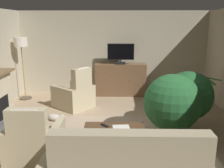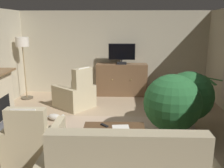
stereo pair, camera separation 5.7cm
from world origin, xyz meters
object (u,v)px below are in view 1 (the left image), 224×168
Objects in this scene: armchair_facing_sofa at (35,142)px; cat at (56,117)px; tv_remote at (105,125)px; potted_plant_leafy_by_curtain at (188,96)px; floor_lamp at (21,50)px; tv_cabinet at (120,80)px; potted_plant_tall_palm_by_window at (201,98)px; television at (121,53)px; potted_plant_small_fern_corner at (172,103)px; coffee_table at (115,130)px; folded_newspaper at (121,127)px; armchair_in_far_corner at (75,95)px.

armchair_facing_sofa reaches higher than cat.
potted_plant_leafy_by_curtain reaches higher than tv_remote.
armchair_facing_sofa reaches higher than tv_remote.
floor_lamp is (-2.57, 2.94, 1.05)m from tv_remote.
potted_plant_tall_palm_by_window is at bearing -31.67° from tv_cabinet.
potted_plant_tall_palm_by_window is (2.12, -1.26, -1.03)m from television.
potted_plant_small_fern_corner is at bearing -71.86° from television.
floor_lamp reaches higher than tv_remote.
floor_lamp is (-4.31, 2.03, 0.77)m from potted_plant_leafy_by_curtain.
tv_cabinet is 0.86× the size of floor_lamp.
armchair_facing_sofa is (-1.47, -3.83, -0.16)m from tv_cabinet.
coffee_table is at bearing -43.31° from cat.
potted_plant_leafy_by_curtain reaches higher than potted_plant_tall_palm_by_window.
folded_newspaper is at bearing 13.47° from coffee_table.
armchair_in_far_corner is 2.99m from potted_plant_leafy_by_curtain.
potted_plant_tall_palm_by_window is at bearing -1.70° from armchair_in_far_corner.
potted_plant_small_fern_corner is at bearing 24.05° from coffee_table.
tv_remote is 1.39m from potted_plant_small_fern_corner.
potted_plant_leafy_by_curtain reaches higher than armchair_in_far_corner.
potted_plant_small_fern_corner is (1.29, 0.41, 0.29)m from tv_remote.
cat is at bearing -126.23° from television.
television is at bearing 8.20° from floor_lamp.
tv_remote is (-0.32, -3.41, -0.04)m from tv_cabinet.
potted_plant_small_fern_corner is (2.44, 0.83, 0.42)m from armchair_facing_sofa.
television reaches higher than tv_remote.
armchair_in_far_corner is 2.14m from floor_lamp.
potted_plant_leafy_by_curtain is at bearing 24.74° from armchair_facing_sofa.
potted_plant_leafy_by_curtain is at bearing 28.61° from folded_newspaper.
potted_plant_small_fern_corner is at bearing 19.86° from folded_newspaper.
armchair_facing_sofa is at bearing -94.80° from armchair_in_far_corner.
armchair_in_far_corner reaches higher than tv_remote.
armchair_facing_sofa is at bearing -165.98° from coffee_table.
potted_plant_small_fern_corner reaches higher than tv_remote.
coffee_table is at bearing -155.95° from potted_plant_small_fern_corner.
television is at bearing 120.02° from potted_plant_leafy_by_curtain.
television reaches higher than folded_newspaper.
tv_remote is at bearing -152.28° from potted_plant_leafy_by_curtain.
potted_plant_leafy_by_curtain reaches higher than cat.
potted_plant_tall_palm_by_window is (0.71, 1.19, -0.41)m from potted_plant_leafy_by_curtain.
tv_remote is 0.17× the size of armchair_facing_sofa.
potted_plant_leafy_by_curtain is (2.89, 1.33, 0.40)m from armchair_facing_sofa.
potted_plant_leafy_by_curtain is 3.05m from cat.
tv_remote is (-0.32, -3.36, -0.90)m from television.
tv_cabinet is 5.28× the size of folded_newspaper.
potted_plant_small_fern_corner is 4.68m from floor_lamp.
floor_lamp is at bearing 112.91° from armchair_facing_sofa.
tv_cabinet reaches higher than tv_remote.
television is 0.44× the size of floor_lamp.
tv_cabinet is at bearing 107.84° from potted_plant_small_fern_corner.
tv_remote is at bearing -162.38° from potted_plant_small_fern_corner.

